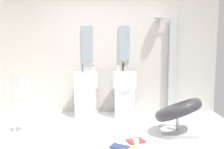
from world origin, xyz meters
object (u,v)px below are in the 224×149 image
lounge_chair (178,113)px  soap_bottle_clear (93,69)px  pedestal_sink_left (86,92)px  magazine_red (136,141)px  shower_column (171,63)px  soap_bottle_white (118,68)px  pedestal_sink_right (124,92)px  soap_bottle_black (123,67)px  magazine_navy (120,147)px  towel_rack (22,96)px  soap_bottle_blue (83,69)px  coffee_mug (136,141)px

lounge_chair → soap_bottle_clear: (-1.47, 0.93, 0.64)m
pedestal_sink_left → magazine_red: size_ratio=4.22×
shower_column → soap_bottle_white: bearing=-166.5°
pedestal_sink_right → magazine_red: 1.43m
soap_bottle_black → pedestal_sink_left: bearing=-166.9°
shower_column → pedestal_sink_left: bearing=-171.7°
shower_column → magazine_navy: size_ratio=7.92×
towel_rack → magazine_red: (1.83, -0.39, -0.60)m
pedestal_sink_left → soap_bottle_clear: bearing=-15.3°
magazine_red → pedestal_sink_left: bearing=100.0°
pedestal_sink_left → magazine_navy: pedestal_sink_left is taller
pedestal_sink_right → soap_bottle_blue: (-0.83, -0.15, 0.49)m
soap_bottle_white → soap_bottle_blue: 0.72m
pedestal_sink_right → soap_bottle_black: soap_bottle_black is taller
magazine_red → coffee_mug: bearing=-119.7°
soap_bottle_blue → soap_bottle_black: bearing=22.3°
towel_rack → magazine_red: towel_rack is taller
shower_column → towel_rack: size_ratio=2.16×
coffee_mug → lounge_chair: bearing=31.9°
shower_column → soap_bottle_black: bearing=-175.5°
pedestal_sink_right → magazine_red: (0.11, -1.35, -0.48)m
magazine_navy → soap_bottle_black: bearing=111.1°
magazine_navy → coffee_mug: (0.23, 0.13, 0.03)m
pedestal_sink_left → magazine_red: 1.69m
soap_bottle_black → soap_bottle_clear: bearing=-160.2°
lounge_chair → soap_bottle_black: soap_bottle_black is taller
shower_column → coffee_mug: (-0.91, -1.69, -1.03)m
soap_bottle_white → soap_bottle_blue: size_ratio=1.06×
coffee_mug → pedestal_sink_left: bearing=122.3°
shower_column → soap_bottle_blue: shower_column is taller
pedestal_sink_left → shower_column: shower_column is taller
magazine_navy → coffee_mug: coffee_mug is taller
soap_bottle_white → soap_bottle_black: soap_bottle_black is taller
towel_rack → soap_bottle_blue: 1.25m
soap_bottle_clear → soap_bottle_blue: bearing=-150.3°
pedestal_sink_right → magazine_red: pedestal_sink_right is taller
lounge_chair → soap_bottle_blue: bearing=153.8°
lounge_chair → magazine_navy: (-0.96, -0.58, -0.33)m
pedestal_sink_right → magazine_navy: 1.63m
coffee_mug → soap_bottle_white: (-0.23, 1.41, 0.95)m
pedestal_sink_right → shower_column: 1.20m
soap_bottle_clear → soap_bottle_white: soap_bottle_white is taller
pedestal_sink_right → soap_bottle_white: size_ratio=6.05×
magazine_navy → soap_bottle_clear: (-0.51, 1.51, 0.96)m
soap_bottle_blue → magazine_red: bearing=-51.6°
magazine_navy → soap_bottle_black: size_ratio=1.40×
pedestal_sink_left → shower_column: size_ratio=0.50×
towel_rack → soap_bottle_clear: bearing=40.3°
shower_column → soap_bottle_clear: shower_column is taller
pedestal_sink_right → coffee_mug: bearing=-85.9°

